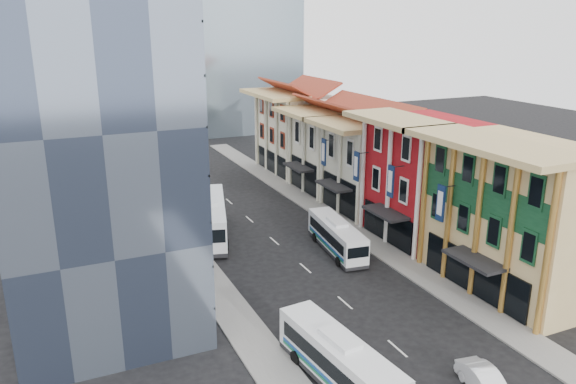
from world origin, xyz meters
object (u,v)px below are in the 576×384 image
office_tower (81,104)px  sedan_right (486,382)px  bus_right (337,236)px  sedan_left (320,341)px  bus_left_near (339,360)px  shophouse_tan (518,217)px  bus_left_far (210,217)px

office_tower → sedan_right: bearing=-51.7°
bus_right → sedan_left: bearing=-115.9°
bus_right → bus_left_near: bearing=-111.8°
bus_left_near → sedan_left: size_ratio=2.72×
shophouse_tan → bus_right: (-9.64, 12.19, -4.42)m
bus_right → sedan_right: 22.36m
bus_left_far → sedan_right: (7.28, -30.94, -1.31)m
bus_left_far → sedan_left: size_ratio=3.32×
office_tower → bus_right: 25.29m
bus_left_far → bus_right: bus_left_far is taller
bus_right → sedan_left: bus_right is taller
office_tower → bus_left_near: size_ratio=2.88×
shophouse_tan → sedan_right: (-12.04, -10.03, -5.27)m
office_tower → sedan_left: 24.69m
bus_left_far → bus_right: (9.69, -8.73, -0.46)m
bus_left_near → sedan_left: (0.71, 3.79, -1.02)m
sedan_right → bus_right: bearing=92.4°
office_tower → bus_left_far: 18.77m
office_tower → sedan_left: office_tower is taller
shophouse_tan → sedan_left: 19.63m
bus_left_far → bus_left_near: bearing=-74.2°
bus_left_far → sedan_left: bus_left_far is taller
sedan_left → sedan_right: (6.74, -8.07, 0.08)m
bus_left_far → bus_right: 13.05m
bus_left_near → bus_left_far: 26.67m
bus_right → sedan_right: (-2.40, -22.22, -0.85)m
bus_left_far → bus_right: bearing=-25.9°
shophouse_tan → sedan_right: shophouse_tan is taller
sedan_right → office_tower: bearing=136.8°
sedan_left → bus_left_far: bearing=90.0°
shophouse_tan → bus_right: shophouse_tan is taller
bus_right → sedan_right: bus_right is taller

